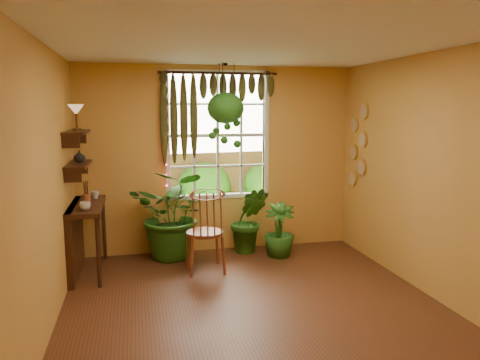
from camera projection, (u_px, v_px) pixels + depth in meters
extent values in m
plane|color=#552B18|center=(257.00, 311.00, 4.86)|extent=(4.50, 4.50, 0.00)
plane|color=white|center=(259.00, 43.00, 4.45)|extent=(4.50, 4.50, 0.00)
plane|color=#CF9046|center=(218.00, 160.00, 6.83)|extent=(4.00, 0.00, 4.00)
plane|color=#CF9046|center=(44.00, 191.00, 4.22)|extent=(0.00, 4.50, 4.50)
plane|color=#CF9046|center=(435.00, 177.00, 5.09)|extent=(0.00, 4.50, 4.50)
cube|color=silver|center=(218.00, 135.00, 6.80)|extent=(1.52, 0.10, 1.86)
cube|color=white|center=(217.00, 135.00, 6.83)|extent=(1.38, 0.01, 1.78)
cylinder|color=#3A1B0F|center=(219.00, 73.00, 6.56)|extent=(1.70, 0.04, 0.04)
cube|color=#3A1B0F|center=(87.00, 206.00, 5.88)|extent=(0.40, 1.20, 0.06)
cube|color=#3A1B0F|center=(75.00, 239.00, 5.91)|extent=(0.08, 1.18, 0.90)
cylinder|color=#3A1B0F|center=(98.00, 252.00, 5.45)|extent=(0.05, 0.05, 0.86)
cylinder|color=#3A1B0F|center=(104.00, 229.00, 6.51)|extent=(0.05, 0.05, 0.86)
cube|color=#3A1B0F|center=(78.00, 165.00, 5.78)|extent=(0.25, 0.90, 0.04)
cube|color=#3A1B0F|center=(77.00, 132.00, 5.72)|extent=(0.25, 0.90, 0.04)
cube|color=#24621C|center=(184.00, 193.00, 11.85)|extent=(14.00, 10.00, 0.04)
cube|color=brown|center=(192.00, 165.00, 9.98)|extent=(12.00, 0.10, 1.80)
plane|color=#98C2FF|center=(176.00, 128.00, 13.35)|extent=(12.00, 0.00, 12.00)
cylinder|color=brown|center=(205.00, 233.00, 6.01)|extent=(0.49, 0.49, 0.04)
torus|color=brown|center=(207.00, 194.00, 5.73)|extent=(0.45, 0.05, 0.45)
imported|color=#134512|center=(175.00, 214.00, 6.53)|extent=(1.42, 1.34, 1.27)
imported|color=#134512|center=(249.00, 220.00, 6.79)|extent=(0.60, 0.52, 0.97)
imported|color=#134512|center=(279.00, 230.00, 6.62)|extent=(0.52, 0.52, 0.77)
ellipsoid|color=black|center=(226.00, 114.00, 6.43)|extent=(0.30, 0.30, 0.18)
ellipsoid|color=#134512|center=(226.00, 108.00, 6.42)|extent=(0.50, 0.50, 0.43)
imported|color=silver|center=(85.00, 206.00, 5.50)|extent=(0.15, 0.15, 0.10)
imported|color=beige|center=(95.00, 195.00, 6.21)|extent=(0.14, 0.14, 0.10)
cylinder|color=brown|center=(86.00, 199.00, 5.88)|extent=(0.10, 0.10, 0.12)
imported|color=#B2AD99|center=(79.00, 156.00, 5.89)|extent=(0.19, 0.19, 0.15)
cylinder|color=#502E17|center=(77.00, 130.00, 5.64)|extent=(0.11, 0.11, 0.03)
cylinder|color=#502E17|center=(76.00, 121.00, 5.63)|extent=(0.03, 0.03, 0.19)
cone|color=slate|center=(76.00, 110.00, 5.61)|extent=(0.19, 0.19, 0.13)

